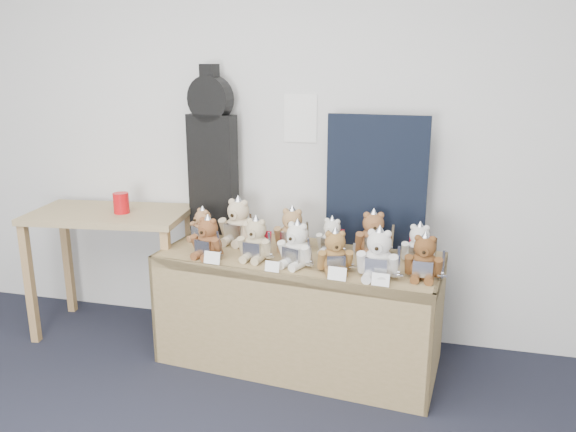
% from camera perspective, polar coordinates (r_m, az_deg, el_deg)
% --- Properties ---
extents(room_shell, '(6.00, 6.00, 6.00)m').
position_cam_1_polar(room_shell, '(3.57, 1.26, 9.89)').
color(room_shell, silver).
rests_on(room_shell, floor).
extents(display_table, '(1.69, 0.84, 0.68)m').
position_cam_1_polar(display_table, '(3.29, 0.80, -6.72)').
color(display_table, olive).
rests_on(display_table, floor).
extents(side_table, '(1.06, 0.67, 0.83)m').
position_cam_1_polar(side_table, '(3.85, -17.60, -1.42)').
color(side_table, '#93784F').
rests_on(side_table, floor).
extents(guitar_case, '(0.34, 0.16, 1.08)m').
position_cam_1_polar(guitar_case, '(3.66, -7.70, 6.38)').
color(guitar_case, black).
rests_on(guitar_case, display_table).
extents(navy_board, '(0.60, 0.06, 0.80)m').
position_cam_1_polar(navy_board, '(3.38, 8.93, 3.39)').
color(navy_board, black).
rests_on(navy_board, display_table).
extents(red_cup, '(0.10, 0.10, 0.13)m').
position_cam_1_polar(red_cup, '(3.74, -16.58, 1.28)').
color(red_cup, red).
rests_on(red_cup, side_table).
extents(teddy_front_far_left, '(0.22, 0.20, 0.27)m').
position_cam_1_polar(teddy_front_far_left, '(3.26, -8.15, -2.33)').
color(teddy_front_far_left, brown).
rests_on(teddy_front_far_left, display_table).
extents(teddy_front_left, '(0.23, 0.20, 0.28)m').
position_cam_1_polar(teddy_front_left, '(3.19, -3.28, -2.55)').
color(teddy_front_left, tan).
rests_on(teddy_front_left, display_table).
extents(teddy_front_centre, '(0.23, 0.22, 0.28)m').
position_cam_1_polar(teddy_front_centre, '(3.08, 0.89, -3.09)').
color(teddy_front_centre, silver).
rests_on(teddy_front_centre, display_table).
extents(teddy_front_right, '(0.22, 0.20, 0.26)m').
position_cam_1_polar(teddy_front_right, '(3.00, 4.80, -3.81)').
color(teddy_front_right, brown).
rests_on(teddy_front_right, display_table).
extents(teddy_front_far_right, '(0.25, 0.20, 0.30)m').
position_cam_1_polar(teddy_front_far_right, '(2.94, 9.18, -4.06)').
color(teddy_front_far_right, silver).
rests_on(teddy_front_far_right, display_table).
extents(teddy_front_end, '(0.22, 0.18, 0.27)m').
position_cam_1_polar(teddy_front_end, '(2.98, 13.65, -4.28)').
color(teddy_front_end, brown).
rests_on(teddy_front_end, display_table).
extents(teddy_back_left, '(0.26, 0.23, 0.32)m').
position_cam_1_polar(teddy_back_left, '(3.49, -5.10, -0.72)').
color(teddy_back_left, beige).
rests_on(teddy_back_left, display_table).
extents(teddy_back_centre_left, '(0.23, 0.19, 0.29)m').
position_cam_1_polar(teddy_back_centre_left, '(3.36, 0.40, -1.51)').
color(teddy_back_centre_left, '#9D784E').
rests_on(teddy_back_centre_left, display_table).
extents(teddy_back_centre_right, '(0.20, 0.18, 0.24)m').
position_cam_1_polar(teddy_back_centre_right, '(3.31, 4.46, -2.17)').
color(teddy_back_centre_right, silver).
rests_on(teddy_back_centre_right, display_table).
extents(teddy_back_right, '(0.25, 0.22, 0.29)m').
position_cam_1_polar(teddy_back_right, '(3.30, 8.65, -1.94)').
color(teddy_back_right, brown).
rests_on(teddy_back_right, display_table).
extents(teddy_back_end, '(0.21, 0.18, 0.26)m').
position_cam_1_polar(teddy_back_end, '(3.20, 13.15, -2.98)').
color(teddy_back_end, silver).
rests_on(teddy_back_end, display_table).
extents(teddy_back_far_left, '(0.19, 0.20, 0.24)m').
position_cam_1_polar(teddy_back_far_left, '(3.56, -8.69, -1.04)').
color(teddy_back_far_left, '#A0724B').
rests_on(teddy_back_far_left, display_table).
extents(entry_card_a, '(0.10, 0.03, 0.07)m').
position_cam_1_polar(entry_card_a, '(3.15, -7.73, -4.22)').
color(entry_card_a, white).
rests_on(entry_card_a, display_table).
extents(entry_card_b, '(0.08, 0.03, 0.06)m').
position_cam_1_polar(entry_card_b, '(3.01, -1.62, -5.15)').
color(entry_card_b, white).
rests_on(entry_card_b, display_table).
extents(entry_card_c, '(0.10, 0.03, 0.07)m').
position_cam_1_polar(entry_card_c, '(2.91, 5.01, -5.86)').
color(entry_card_c, white).
rests_on(entry_card_c, display_table).
extents(entry_card_d, '(0.09, 0.03, 0.06)m').
position_cam_1_polar(entry_card_d, '(2.86, 9.38, -6.41)').
color(entry_card_d, white).
rests_on(entry_card_d, display_table).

